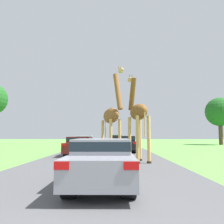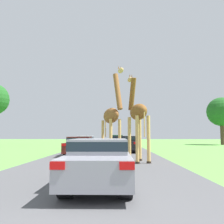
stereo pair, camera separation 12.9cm
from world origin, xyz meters
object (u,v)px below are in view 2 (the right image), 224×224
Objects in this scene: tree_left_edge at (221,112)px; car_queue_right at (125,143)px; giraffe_near_road at (112,117)px; giraffe_companion at (138,115)px; car_far_ahead at (117,140)px; car_queue_left at (86,142)px; car_verge_right at (80,145)px; car_lead_maroon at (99,161)px.

car_queue_right is at bearing -135.08° from tree_left_edge.
tree_left_edge is (16.14, 21.30, 2.31)m from giraffe_near_road.
car_far_ahead is at bearing 78.18° from giraffe_companion.
giraffe_companion is 13.32m from car_queue_left.
car_queue_left is at bearing 94.50° from giraffe_companion.
giraffe_near_road is 1.25× the size of car_far_ahead.
giraffe_near_road is 4.06m from car_verge_right.
car_far_ahead is at bearing -113.02° from giraffe_near_road.
car_queue_right is at bearing -121.30° from giraffe_near_road.
giraffe_near_road is 1.36× the size of car_verge_right.
car_lead_maroon is 18.87m from car_queue_left.
car_verge_right is (0.66, -8.33, -0.03)m from car_queue_left.
car_queue_left reaches higher than car_queue_right.
car_far_ahead is at bearing 61.56° from car_queue_left.
car_verge_right is 0.56× the size of tree_left_edge.
tree_left_edge reaches higher than car_lead_maroon.
giraffe_near_road is 11.60m from car_queue_left.
car_queue_right is 0.92× the size of car_far_ahead.
car_queue_right reaches higher than car_lead_maroon.
car_queue_left is 0.98× the size of car_far_ahead.
car_lead_maroon is 10.55m from car_verge_right.
car_far_ahead is at bearing 88.85° from car_lead_maroon.
car_lead_maroon is 24.81m from car_far_ahead.
car_queue_right is at bearing -86.26° from car_far_ahead.
car_lead_maroon is at bearing -119.47° from tree_left_edge.
car_queue_right is 6.30m from car_queue_left.
car_verge_right is at bearing -100.43° from car_far_ahead.
giraffe_near_road is 17.28m from car_far_ahead.
tree_left_edge reaches higher than car_queue_left.
tree_left_edge is at bearing 44.92° from car_queue_right.
giraffe_near_road is at bearing -99.27° from car_queue_right.
giraffe_companion is at bearing -86.59° from car_queue_right.
giraffe_companion is 1.24× the size of car_lead_maroon.
car_far_ahead is 14.72m from car_verge_right.
car_far_ahead is (0.50, 24.80, 0.05)m from car_lead_maroon.
car_verge_right is (-2.67, -14.47, -0.07)m from car_far_ahead.
giraffe_companion is at bearing 115.08° from giraffe_near_road.
giraffe_near_road is at bearing -48.87° from car_verge_right.
car_lead_maroon is at bearing -81.38° from car_queue_left.
giraffe_companion reaches higher than car_queue_right.
giraffe_near_road reaches higher than giraffe_companion.
giraffe_near_road reaches higher than car_verge_right.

